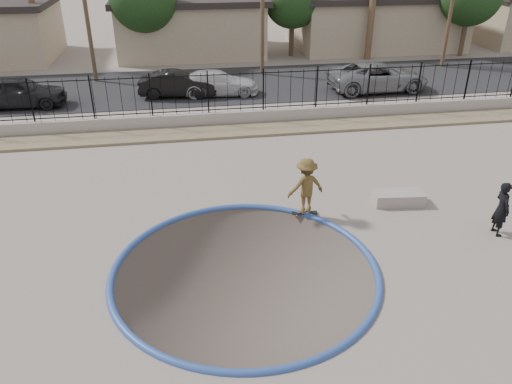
{
  "coord_description": "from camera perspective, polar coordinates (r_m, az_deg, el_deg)",
  "views": [
    {
      "loc": [
        -1.46,
        -11.47,
        7.79
      ],
      "look_at": [
        0.78,
        2.0,
        0.71
      ],
      "focal_mm": 35.0,
      "sensor_mm": 36.0,
      "label": 1
    }
  ],
  "objects": [
    {
      "name": "car_b",
      "position": [
        27.4,
        -8.92,
        12.1
      ],
      "size": [
        4.19,
        1.82,
        1.34
      ],
      "primitive_type": "imported",
      "rotation": [
        0.0,
        0.0,
        1.47
      ],
      "color": "black",
      "rests_on": "street"
    },
    {
      "name": "skater",
      "position": [
        15.23,
        5.72,
        0.35
      ],
      "size": [
        1.26,
        0.86,
        1.79
      ],
      "primitive_type": "imported",
      "rotation": [
        0.0,
        0.0,
        3.32
      ],
      "color": "olive",
      "rests_on": "ground"
    },
    {
      "name": "videographer",
      "position": [
        15.86,
        26.27,
        -1.72
      ],
      "size": [
        0.43,
        0.62,
        1.64
      ],
      "primitive_type": "imported",
      "rotation": [
        0.0,
        0.0,
        1.52
      ],
      "color": "black",
      "rests_on": "ground"
    },
    {
      "name": "car_d",
      "position": [
        28.99,
        13.78,
        12.69
      ],
      "size": [
        5.61,
        2.75,
        1.53
      ],
      "primitive_type": "imported",
      "rotation": [
        0.0,
        0.0,
        1.61
      ],
      "color": "gray",
      "rests_on": "street"
    },
    {
      "name": "car_c",
      "position": [
        27.5,
        -4.44,
        12.33
      ],
      "size": [
        4.49,
        2.02,
        1.28
      ],
      "primitive_type": "imported",
      "rotation": [
        0.0,
        0.0,
        1.52
      ],
      "color": "silver",
      "rests_on": "street"
    },
    {
      "name": "car_a",
      "position": [
        27.94,
        -25.49,
        10.29
      ],
      "size": [
        4.56,
        1.99,
        1.53
      ],
      "primitive_type": "imported",
      "rotation": [
        0.0,
        0.0,
        1.53
      ],
      "color": "black",
      "rests_on": "street"
    },
    {
      "name": "rock_strip",
      "position": [
        22.11,
        -5.11,
        6.82
      ],
      "size": [
        42.0,
        1.6,
        0.11
      ],
      "primitive_type": "cube",
      "color": "#887B59",
      "rests_on": "ground"
    },
    {
      "name": "street",
      "position": [
        29.54,
        -6.44,
        11.98
      ],
      "size": [
        90.0,
        8.0,
        0.04
      ],
      "primitive_type": "cube",
      "color": "black",
      "rests_on": "ground"
    },
    {
      "name": "retaining_wall",
      "position": [
        23.07,
        -5.38,
        8.33
      ],
      "size": [
        42.0,
        0.45,
        0.6
      ],
      "primitive_type": "cube",
      "color": "#A2998E",
      "rests_on": "ground"
    },
    {
      "name": "house_center",
      "position": [
        38.44,
        -7.57,
        18.48
      ],
      "size": [
        10.6,
        8.6,
        3.9
      ],
      "color": "tan",
      "rests_on": "ground"
    },
    {
      "name": "fence",
      "position": [
        22.7,
        -5.51,
        11.2
      ],
      "size": [
        40.0,
        0.04,
        1.8
      ],
      "color": "black",
      "rests_on": "retaining_wall"
    },
    {
      "name": "house_east",
      "position": [
        41.41,
        13.27,
        18.65
      ],
      "size": [
        12.6,
        8.6,
        3.9
      ],
      "color": "tan",
      "rests_on": "ground"
    },
    {
      "name": "ground",
      "position": [
        25.14,
        -5.56,
        6.56
      ],
      "size": [
        120.0,
        120.0,
        2.2
      ],
      "primitive_type": "cube",
      "color": "slate",
      "rests_on": "ground"
    },
    {
      "name": "skateboard",
      "position": [
        15.63,
        5.58,
        -2.39
      ],
      "size": [
        0.81,
        0.29,
        0.07
      ],
      "rotation": [
        0.0,
        0.0,
        -0.11
      ],
      "color": "black",
      "rests_on": "ground"
    },
    {
      "name": "coping_ring",
      "position": [
        13.13,
        -1.23,
        -8.99
      ],
      "size": [
        7.04,
        7.04,
        0.2
      ],
      "primitive_type": "torus",
      "color": "#2D4A93",
      "rests_on": "ground"
    },
    {
      "name": "bowl_pit",
      "position": [
        13.13,
        -1.23,
        -8.99
      ],
      "size": [
        6.84,
        6.84,
        1.8
      ],
      "primitive_type": null,
      "color": "#443934",
      "rests_on": "ground"
    },
    {
      "name": "concrete_ledge",
      "position": [
        16.77,
        15.96,
        -0.65
      ],
      "size": [
        1.66,
        0.86,
        0.4
      ],
      "primitive_type": "cube",
      "rotation": [
        0.0,
        0.0,
        -0.1
      ],
      "color": "gray",
      "rests_on": "ground"
    }
  ]
}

